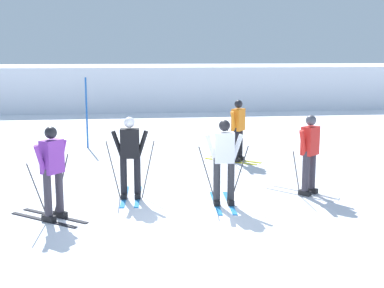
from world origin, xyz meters
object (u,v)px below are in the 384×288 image
(skier_orange, at_px, (238,129))
(trail_marker_pole, at_px, (87,113))
(skier_black, at_px, (130,155))
(skier_white, at_px, (224,160))
(skier_red, at_px, (309,153))
(skier_purple, at_px, (52,170))

(skier_orange, xyz_separation_m, trail_marker_pole, (-4.27, 2.61, 0.19))
(skier_black, relative_size, skier_white, 1.00)
(skier_orange, relative_size, trail_marker_pole, 0.77)
(skier_orange, distance_m, skier_red, 3.62)
(trail_marker_pole, bearing_deg, skier_purple, -90.63)
(skier_purple, bearing_deg, skier_red, 11.56)
(skier_white, bearing_deg, skier_orange, 74.41)
(trail_marker_pole, bearing_deg, skier_white, -64.91)
(skier_red, relative_size, trail_marker_pole, 0.77)
(skier_white, bearing_deg, skier_purple, -171.04)
(skier_orange, height_order, skier_black, same)
(skier_black, bearing_deg, skier_red, -2.27)
(skier_white, bearing_deg, skier_black, 159.20)
(skier_red, bearing_deg, skier_purple, -168.44)
(skier_black, height_order, skier_white, same)
(skier_purple, height_order, trail_marker_pole, trail_marker_pole)
(skier_black, height_order, skier_purple, same)
(skier_white, height_order, skier_purple, same)
(skier_red, distance_m, skier_purple, 5.23)
(skier_black, xyz_separation_m, skier_white, (1.82, -0.69, -0.00))
(skier_white, xyz_separation_m, skier_purple, (-3.21, -0.51, -0.00))
(skier_white, bearing_deg, skier_red, 15.81)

